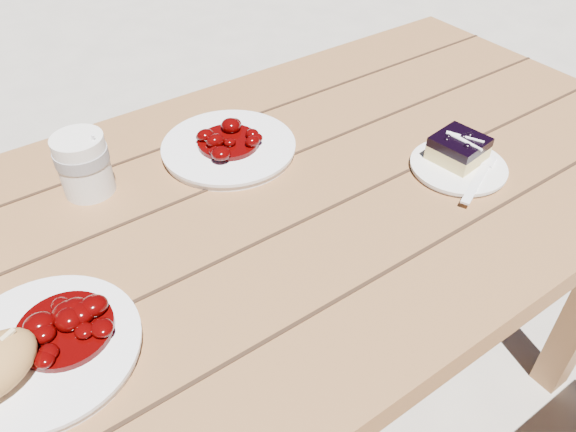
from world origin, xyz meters
TOP-DOWN VIEW (x-y plane):
  - picnic_table at (0.00, -0.00)m, footprint 2.00×1.55m
  - main_plate at (-0.21, -0.10)m, footprint 0.23×0.23m
  - goulash_stew at (-0.18, -0.09)m, footprint 0.12×0.12m
  - dessert_plate at (0.51, -0.13)m, footprint 0.16×0.16m
  - blueberry_cake at (0.52, -0.11)m, footprint 0.09×0.09m
  - fork_dessert at (0.49, -0.18)m, footprint 0.16×0.09m
  - coffee_cup at (-0.04, 0.20)m, footprint 0.08×0.08m
  - second_plate at (0.21, 0.16)m, footprint 0.24×0.24m
  - second_stew at (0.21, 0.16)m, footprint 0.11×0.11m

SIDE VIEW (x-z plane):
  - picnic_table at x=0.00m, z-range 0.21..0.96m
  - dessert_plate at x=0.51m, z-range 0.75..0.76m
  - main_plate at x=-0.21m, z-range 0.75..0.77m
  - second_plate at x=0.21m, z-range 0.75..0.77m
  - fork_dessert at x=0.49m, z-range 0.76..0.76m
  - blueberry_cake at x=0.52m, z-range 0.76..0.81m
  - goulash_stew at x=-0.18m, z-range 0.77..0.81m
  - second_stew at x=0.21m, z-range 0.77..0.81m
  - coffee_cup at x=-0.04m, z-range 0.75..0.86m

